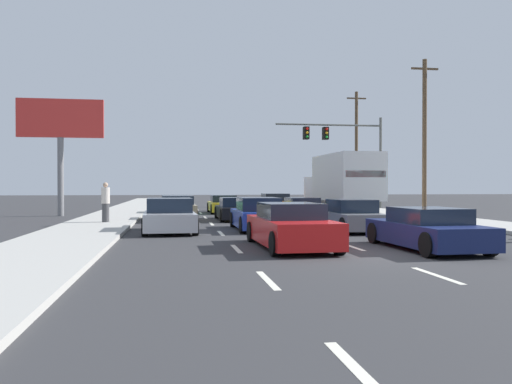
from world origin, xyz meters
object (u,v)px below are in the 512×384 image
car_blue (258,215)px  car_orange (275,204)px  car_red (291,227)px  traffic_signal_mast (338,141)px  car_yellow (223,205)px  utility_pole_mid (425,135)px  box_truck (341,182)px  utility_pole_far (356,147)px  car_black (237,210)px  car_silver (169,217)px  pedestrian_mid_block (106,202)px  car_navy (427,230)px  car_maroon (301,209)px  car_tan (178,209)px  car_gray (350,217)px  car_green (175,205)px  roadside_billboard (60,131)px

car_blue → car_orange: car_blue is taller
car_red → traffic_signal_mast: (9.08, 23.89, 4.61)m
car_yellow → car_blue: size_ratio=1.05×
car_orange → utility_pole_mid: utility_pole_mid is taller
box_truck → utility_pole_far: (6.34, 15.10, 3.26)m
car_orange → traffic_signal_mast: bearing=34.0°
utility_pole_mid → car_blue: bearing=-139.8°
car_orange → traffic_signal_mast: 8.27m
car_blue → car_red: (-0.01, -6.18, -0.01)m
box_truck → utility_pole_far: 16.69m
car_black → car_red: 12.43m
car_black → car_orange: size_ratio=1.09×
car_orange → utility_pole_mid: size_ratio=0.41×
car_silver → utility_pole_far: size_ratio=0.42×
traffic_signal_mast → car_orange: bearing=-146.0°
utility_pole_far → pedestrian_mid_block: size_ratio=5.73×
pedestrian_mid_block → car_navy: bearing=-47.2°
car_maroon → car_black: bearing=-176.9°
car_navy → traffic_signal_mast: size_ratio=0.53×
car_tan → traffic_signal_mast: size_ratio=0.51×
car_silver → car_navy: size_ratio=0.96×
car_orange → car_gray: 14.83m
car_navy → pedestrian_mid_block: size_ratio=2.48×
car_green → car_black: bearing=-64.2°
car_black → utility_pole_far: utility_pole_far is taller
car_green → car_maroon: size_ratio=0.99×
car_silver → roadside_billboard: bearing=118.1°
car_black → traffic_signal_mast: bearing=51.3°
utility_pole_mid → pedestrian_mid_block: utility_pole_mid is taller
car_black → car_gray: 8.10m
car_black → pedestrian_mid_block: 6.81m
car_navy → utility_pole_far: size_ratio=0.43×
car_silver → box_truck: bearing=45.0°
car_tan → utility_pole_mid: utility_pole_mid is taller
car_green → car_red: 19.27m
car_green → traffic_signal_mast: bearing=21.6°
roadside_billboard → car_silver: bearing=-61.9°
utility_pole_far → pedestrian_mid_block: utility_pole_far is taller
car_green → car_silver: (-0.22, -13.31, 0.04)m
traffic_signal_mast → roadside_billboard: traffic_signal_mast is taller
utility_pole_mid → pedestrian_mid_block: bearing=-160.2°
car_maroon → car_green: bearing=136.4°
utility_pole_mid → utility_pole_far: (0.57, 14.29, 0.25)m
roadside_billboard → car_red: bearing=-60.8°
box_truck → pedestrian_mid_block: 14.47m
car_orange → pedestrian_mid_block: size_ratio=2.24×
car_tan → car_maroon: 6.55m
car_red → box_truck: (6.72, 15.91, 1.46)m
car_green → roadside_billboard: 8.16m
car_orange → car_navy: bearing=-89.2°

